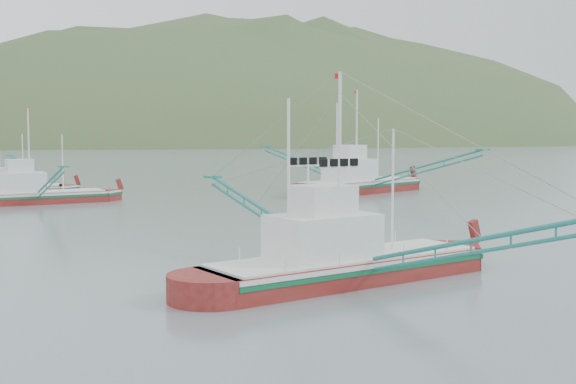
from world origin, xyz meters
TOP-DOWN VIEW (x-y plane):
  - ground at (0.00, 0.00)m, footprint 1200.00×1200.00m
  - main_boat at (-2.20, -2.20)m, footprint 13.25×23.65m
  - bg_boat_far at (-6.05, 41.05)m, footprint 12.77×23.06m
  - bg_boat_right at (26.74, 35.60)m, footprint 16.81×28.89m
  - headland_right at (240.00, 430.00)m, footprint 684.00×432.00m

SIDE VIEW (x-z plane):
  - ground at x=0.00m, z-range 0.00..0.00m
  - headland_right at x=240.00m, z-range -153.00..153.00m
  - bg_boat_far at x=-6.05m, z-range -3.38..5.94m
  - main_boat at x=-2.20m, z-range -3.42..6.16m
  - bg_boat_right at x=26.74m, z-range -3.77..8.14m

